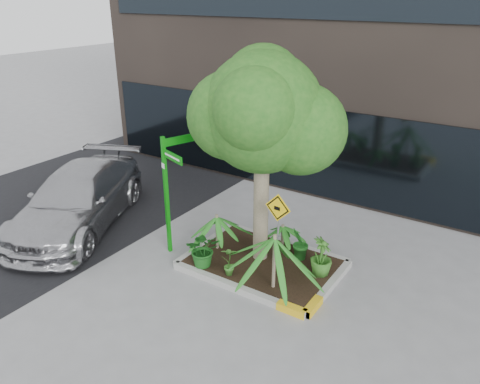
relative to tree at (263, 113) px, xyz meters
The scene contains 14 objects.
ground 3.49m from the tree, 96.15° to the right, with size 80.00×80.00×0.00m, color gray.
asphalt_road 7.42m from the tree, behind, with size 7.00×80.00×0.01m, color black.
planter 3.36m from the tree, 43.37° to the right, with size 3.35×2.36×0.15m.
tree is the anchor object (origin of this frame).
palm_front 2.50m from the tree, 46.39° to the right, with size 1.35×1.35×1.49m.
palm_left 2.71m from the tree, 167.45° to the right, with size 0.97×0.97×1.08m.
palm_back 2.80m from the tree, 67.40° to the left, with size 0.70×0.70×0.77m.
parked_car 5.69m from the tree, 168.52° to the right, with size 2.07×5.10×1.48m, color #A8A8AD.
shrub_a 3.18m from the tree, 130.02° to the right, with size 0.73×0.73×0.81m, color #175218.
shrub_b 3.23m from the tree, ahead, with size 0.47×0.47×0.84m, color #306B20.
shrub_c 3.13m from the tree, 98.99° to the right, with size 0.36×0.36×0.69m, color #337022.
shrub_d 3.04m from the tree, 24.10° to the left, with size 0.44×0.44×0.79m, color #1E691E.
street_sign_post 2.71m from the tree, 160.17° to the right, with size 0.79×1.00×2.82m.
cattle_sign 2.21m from the tree, 37.78° to the right, with size 0.59×0.23×1.90m.
Camera 1 is at (4.68, -7.47, 5.68)m, focal length 35.00 mm.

